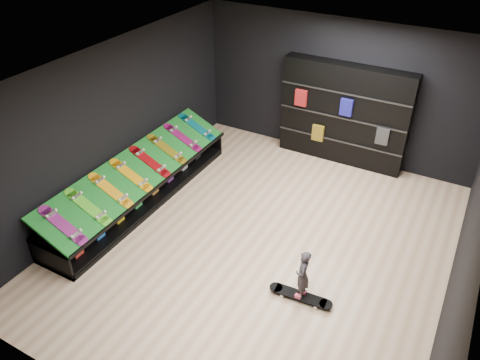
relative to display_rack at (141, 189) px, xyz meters
The scene contains 19 objects.
floor 2.56m from the display_rack, ahead, with size 6.00×7.00×0.01m, color beige.
ceiling 3.75m from the display_rack, ahead, with size 6.00×7.00×0.01m, color white.
wall_back 4.51m from the display_rack, 53.92° to the left, with size 6.00×0.02×3.00m, color black.
wall_front 4.51m from the display_rack, 53.92° to the right, with size 6.00×0.02×3.00m, color black.
wall_left 1.33m from the display_rack, behind, with size 0.02×7.00×3.00m, color black.
wall_right 5.69m from the display_rack, ahead, with size 0.02×7.00×3.00m, color black.
display_rack is the anchor object (origin of this frame).
turf_ramp 0.46m from the display_rack, ahead, with size 1.00×4.50×0.04m, color #0E5E18.
back_shelving 4.43m from the display_rack, 49.70° to the left, with size 2.69×0.31×2.16m, color black.
floor_skateboard 3.77m from the display_rack, 13.35° to the right, with size 0.98×0.22×0.09m, color black, non-canonical shape.
child 3.77m from the display_rack, 13.35° to the right, with size 0.19×0.13×0.50m, color black.
display_board_0 1.96m from the display_rack, 88.11° to the right, with size 0.98×0.22×0.09m, color #2626BF, non-canonical shape.
display_board_1 1.44m from the display_rack, 87.36° to the right, with size 0.98×0.22×0.09m, color green, non-canonical shape.
display_board_2 0.95m from the display_rack, 85.60° to the right, with size 0.98×0.22×0.09m, color orange, non-canonical shape.
display_board_3 0.56m from the display_rack, 77.00° to the right, with size 0.98×0.22×0.09m, color yellow, non-canonical shape.
display_board_4 0.56m from the display_rack, 77.00° to the left, with size 0.98×0.22×0.09m, color red, non-canonical shape.
display_board_5 0.95m from the display_rack, 85.60° to the left, with size 0.98×0.22×0.09m, color yellow, non-canonical shape.
display_board_6 1.44m from the display_rack, 87.36° to the left, with size 0.98×0.22×0.09m, color #E5198C, non-canonical shape.
display_board_7 1.96m from the display_rack, 88.11° to the left, with size 0.98×0.22×0.09m, color #0C8C99, non-canonical shape.
Camera 1 is at (2.66, -5.53, 5.35)m, focal length 35.00 mm.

